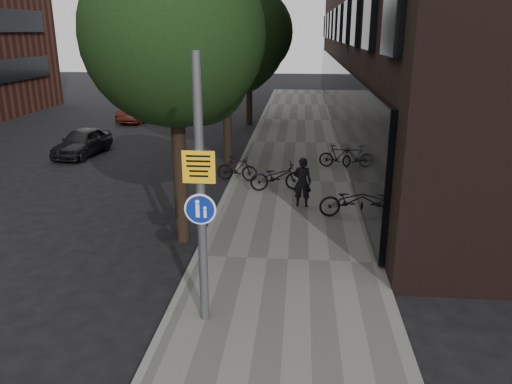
# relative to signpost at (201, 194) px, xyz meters

# --- Properties ---
(ground) EXTENTS (120.00, 120.00, 0.00)m
(ground) POSITION_rel_signpost_xyz_m (1.26, -0.59, -2.62)
(ground) COLOR black
(ground) RESTS_ON ground
(sidewalk) EXTENTS (4.50, 60.00, 0.12)m
(sidewalk) POSITION_rel_signpost_xyz_m (1.51, 9.41, -2.56)
(sidewalk) COLOR slate
(sidewalk) RESTS_ON ground
(curb_edge) EXTENTS (0.15, 60.00, 0.13)m
(curb_edge) POSITION_rel_signpost_xyz_m (-0.74, 9.41, -2.56)
(curb_edge) COLOR slate
(curb_edge) RESTS_ON ground
(street_tree_near) EXTENTS (4.40, 4.40, 7.50)m
(street_tree_near) POSITION_rel_signpost_xyz_m (-1.27, 4.06, 2.49)
(street_tree_near) COLOR black
(street_tree_near) RESTS_ON ground
(street_tree_mid) EXTENTS (5.00, 5.00, 7.80)m
(street_tree_mid) POSITION_rel_signpost_xyz_m (-1.27, 12.56, 2.49)
(street_tree_mid) COLOR black
(street_tree_mid) RESTS_ON ground
(street_tree_far) EXTENTS (5.00, 5.00, 7.80)m
(street_tree_far) POSITION_rel_signpost_xyz_m (-1.27, 21.56, 2.49)
(street_tree_far) COLOR black
(street_tree_far) RESTS_ON ground
(signpost) EXTENTS (0.57, 0.17, 4.96)m
(signpost) POSITION_rel_signpost_xyz_m (0.00, 0.00, 0.00)
(signpost) COLOR #595B5E
(signpost) RESTS_ON sidewalk
(pedestrian) EXTENTS (0.60, 0.43, 1.57)m
(pedestrian) POSITION_rel_signpost_xyz_m (1.83, 6.64, -1.72)
(pedestrian) COLOR black
(pedestrian) RESTS_ON sidewalk
(parked_bike_facade_near) EXTENTS (1.94, 0.91, 0.98)m
(parked_bike_facade_near) POSITION_rel_signpost_xyz_m (3.26, 5.87, -2.01)
(parked_bike_facade_near) COLOR black
(parked_bike_facade_near) RESTS_ON sidewalk
(parked_bike_facade_far) EXTENTS (1.59, 0.77, 0.92)m
(parked_bike_facade_far) POSITION_rel_signpost_xyz_m (3.26, 11.40, -2.04)
(parked_bike_facade_far) COLOR black
(parked_bike_facade_far) RESTS_ON sidewalk
(parked_bike_curb_near) EXTENTS (1.95, 1.04, 0.97)m
(parked_bike_curb_near) POSITION_rel_signpost_xyz_m (0.96, 8.22, -2.02)
(parked_bike_curb_near) COLOR black
(parked_bike_curb_near) RESTS_ON sidewalk
(parked_bike_curb_far) EXTENTS (1.58, 0.69, 0.92)m
(parked_bike_curb_far) POSITION_rel_signpost_xyz_m (-0.54, 9.27, -2.04)
(parked_bike_curb_far) COLOR black
(parked_bike_curb_far) RESTS_ON sidewalk
(parked_car_near) EXTENTS (1.84, 3.71, 1.22)m
(parked_car_near) POSITION_rel_signpost_xyz_m (-8.03, 13.00, -2.02)
(parked_car_near) COLOR black
(parked_car_near) RESTS_ON ground
(parked_car_mid) EXTENTS (1.65, 3.90, 1.25)m
(parked_car_mid) POSITION_rel_signpost_xyz_m (-8.35, 21.94, -2.00)
(parked_car_mid) COLOR #4C1A15
(parked_car_mid) RESTS_ON ground
(parked_car_far) EXTENTS (2.14, 4.20, 1.17)m
(parked_car_far) POSITION_rel_signpost_xyz_m (-6.74, 29.79, -2.04)
(parked_car_far) COLOR black
(parked_car_far) RESTS_ON ground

